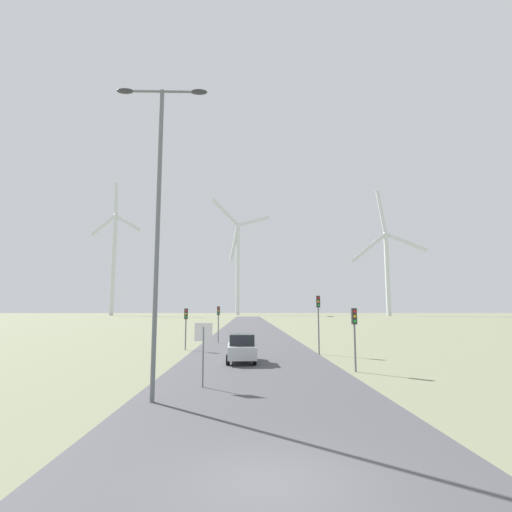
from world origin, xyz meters
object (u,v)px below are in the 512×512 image
traffic_light_post_near_left (186,319)px  traffic_light_post_mid_left (218,316)px  wind_turbine_left (238,259)px  wind_turbine_center (387,263)px  wind_turbine_far_left (114,255)px  car_approaching (242,348)px  traffic_light_post_near_right (354,325)px  stop_sign_near (203,342)px  traffic_light_post_mid_right (318,311)px  streetlamp (158,203)px

traffic_light_post_near_left → traffic_light_post_mid_left: (2.24, 7.39, 0.16)m
wind_turbine_left → wind_turbine_center: bearing=-23.5°
traffic_light_post_mid_left → wind_turbine_far_left: bearing=112.0°
car_approaching → wind_turbine_left: 202.01m
traffic_light_post_near_right → wind_turbine_center: bearing=69.8°
traffic_light_post_near_left → stop_sign_near: bearing=-78.7°
traffic_light_post_near_left → car_approaching: traffic_light_post_near_left is taller
stop_sign_near → wind_turbine_left: wind_turbine_left is taller
traffic_light_post_mid_right → traffic_light_post_mid_left: bearing=127.9°
car_approaching → wind_turbine_center: wind_turbine_center is taller
wind_turbine_far_left → wind_turbine_left: 66.83m
wind_turbine_far_left → stop_sign_near: bearing=-70.3°
streetlamp → traffic_light_post_near_left: streetlamp is taller
wind_turbine_far_left → wind_turbine_center: 137.45m
streetlamp → traffic_light_post_mid_right: 18.43m
traffic_light_post_near_right → traffic_light_post_mid_right: traffic_light_post_mid_right is taller
streetlamp → wind_turbine_center: bearing=67.9°
traffic_light_post_mid_right → wind_turbine_left: wind_turbine_left is taller
streetlamp → car_approaching: size_ratio=3.00×
traffic_light_post_mid_left → wind_turbine_far_left: 176.15m
traffic_light_post_near_right → wind_turbine_left: wind_turbine_left is taller
traffic_light_post_mid_left → wind_turbine_left: 186.56m
streetlamp → traffic_light_post_near_right: 12.85m
wind_turbine_center → wind_turbine_left: bearing=156.5°
traffic_light_post_near_right → wind_turbine_left: 206.06m
traffic_light_post_near_right → wind_turbine_center: size_ratio=0.06×
wind_turbine_left → wind_turbine_far_left: bearing=-159.8°
stop_sign_near → wind_turbine_center: size_ratio=0.05×
wind_turbine_center → car_approaching: bearing=-112.5°
stop_sign_near → traffic_light_post_mid_left: bearing=92.4°
traffic_light_post_near_left → wind_turbine_center: 177.42m
stop_sign_near → traffic_light_post_mid_left: size_ratio=0.76×
wind_turbine_left → car_approaching: bearing=-88.6°
wind_turbine_left → traffic_light_post_near_right: bearing=-86.8°
traffic_light_post_near_left → wind_turbine_far_left: size_ratio=0.05×
traffic_light_post_near_right → wind_turbine_left: (-11.30, 203.72, 28.83)m
stop_sign_near → traffic_light_post_mid_right: (7.48, 12.65, 1.27)m
traffic_light_post_near_right → wind_turbine_center: 184.14m
traffic_light_post_near_right → traffic_light_post_mid_left: traffic_light_post_mid_left is taller
streetlamp → stop_sign_near: bearing=60.4°
streetlamp → wind_turbine_far_left: size_ratio=0.18×
traffic_light_post_mid_left → traffic_light_post_mid_right: bearing=-52.1°
traffic_light_post_near_right → wind_turbine_center: (63.04, 171.45, 23.27)m
traffic_light_post_near_left → wind_turbine_left: size_ratio=0.05×
traffic_light_post_near_left → wind_turbine_far_left: (-62.81, 168.68, 28.17)m
streetlamp → car_approaching: (3.20, 11.01, -6.72)m
stop_sign_near → wind_turbine_center: bearing=68.0°
streetlamp → wind_turbine_far_left: (-64.46, 187.60, 23.09)m
stop_sign_near → traffic_light_post_mid_left: traffic_light_post_mid_left is taller
stop_sign_near → traffic_light_post_mid_right: traffic_light_post_mid_right is taller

